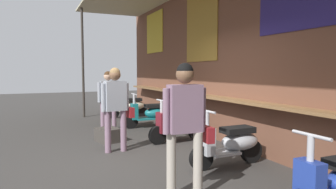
% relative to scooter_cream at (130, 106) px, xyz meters
% --- Properties ---
extents(ground_plane, '(36.65, 36.65, 0.00)m').
position_rel_scooter_cream_xyz_m(ground_plane, '(4.82, -1.08, -0.39)').
color(ground_plane, '#383533').
extents(market_stall_facade, '(13.09, 2.62, 3.89)m').
position_rel_scooter_cream_xyz_m(market_stall_facade, '(4.83, 0.77, 1.77)').
color(market_stall_facade, brown).
rests_on(market_stall_facade, ground_plane).
extents(scooter_cream, '(0.46, 1.40, 0.97)m').
position_rel_scooter_cream_xyz_m(scooter_cream, '(0.00, 0.00, 0.00)').
color(scooter_cream, beige).
rests_on(scooter_cream, ground_plane).
extents(scooter_teal, '(0.46, 1.40, 0.97)m').
position_rel_scooter_cream_xyz_m(scooter_teal, '(1.99, -0.00, 0.00)').
color(scooter_teal, '#197075').
rests_on(scooter_teal, ground_plane).
extents(scooter_maroon, '(0.49, 1.40, 0.97)m').
position_rel_scooter_cream_xyz_m(scooter_maroon, '(3.88, -0.00, 0.00)').
color(scooter_maroon, maroon).
rests_on(scooter_maroon, ground_plane).
extents(scooter_silver, '(0.46, 1.40, 0.97)m').
position_rel_scooter_cream_xyz_m(scooter_silver, '(5.77, 0.00, 0.00)').
color(scooter_silver, '#B2B5BA').
rests_on(scooter_silver, ground_plane).
extents(shopper_with_handbag, '(0.32, 0.66, 1.65)m').
position_rel_scooter_cream_xyz_m(shopper_with_handbag, '(4.11, -1.53, 0.62)').
color(shopper_with_handbag, gray).
rests_on(shopper_with_handbag, ground_plane).
extents(shopper_browsing, '(0.26, 0.66, 1.69)m').
position_rel_scooter_cream_xyz_m(shopper_browsing, '(6.55, -1.27, 0.64)').
color(shopper_browsing, '#ADA393').
rests_on(shopper_browsing, ground_plane).
extents(shopper_passing, '(0.21, 0.55, 1.58)m').
position_rel_scooter_cream_xyz_m(shopper_passing, '(2.02, -1.21, 0.58)').
color(shopper_passing, gray).
rests_on(shopper_passing, ground_plane).
extents(merchandise_crate, '(0.63, 0.55, 0.31)m').
position_rel_scooter_cream_xyz_m(merchandise_crate, '(3.22, -1.50, -0.24)').
color(merchandise_crate, '#3D3833').
rests_on(merchandise_crate, ground_plane).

